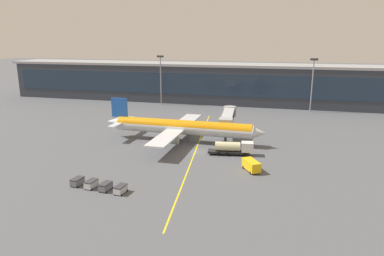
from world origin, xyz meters
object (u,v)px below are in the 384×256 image
Objects in this scene: crew_van at (251,165)px; baggage_cart_0 at (77,181)px; baggage_cart_3 at (121,189)px; baggage_cart_1 at (91,184)px; baggage_cart_2 at (106,186)px; fuel_tanker at (234,148)px; main_airliner at (182,127)px.

baggage_cart_0 is at bearing -152.98° from crew_van.
baggage_cart_0 is at bearing 173.04° from baggage_cart_3.
baggage_cart_1 is 1.00× the size of baggage_cart_2.
fuel_tanker is 3.92× the size of baggage_cart_0.
crew_van is at bearing 30.15° from baggage_cart_1.
crew_van is at bearing 38.13° from baggage_cart_3.
fuel_tanker is at bearing -27.04° from main_airliner.
main_airliner reaches higher than baggage_cart_0.
fuel_tanker reaches higher than baggage_cart_2.
main_airliner reaches higher than baggage_cart_1.
fuel_tanker is at bearing 44.02° from baggage_cart_0.
main_airliner reaches higher than crew_van.
baggage_cart_0 is (-31.42, -16.02, -0.53)m from crew_van.
baggage_cart_1 is 1.00× the size of baggage_cart_3.
baggage_cart_2 is 1.00× the size of baggage_cart_3.
fuel_tanker is (15.21, -7.76, -2.29)m from main_airliner.
baggage_cart_1 and baggage_cart_3 have the same top height.
crew_van reaches higher than baggage_cart_3.
baggage_cart_3 is at bearing -6.96° from baggage_cart_1.
fuel_tanker is 2.06× the size of crew_van.
baggage_cart_1 is (-28.24, -16.41, -0.53)m from crew_van.
crew_van is 30.18m from baggage_cart_2.
baggage_cart_3 is at bearing -141.87° from crew_van.
baggage_cart_0 is 1.00× the size of baggage_cart_2.
baggage_cart_3 is at bearing -122.31° from fuel_tanker.
crew_van reaches higher than baggage_cart_2.
fuel_tanker reaches higher than baggage_cart_1.
crew_van is 1.90× the size of baggage_cart_1.
baggage_cart_3 is (6.35, -0.78, 0.00)m from baggage_cart_1.
main_airliner reaches higher than baggage_cart_2.
baggage_cart_3 is (3.18, -0.39, 0.00)m from baggage_cart_2.
baggage_cart_2 is (3.18, -0.39, 0.00)m from baggage_cart_1.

